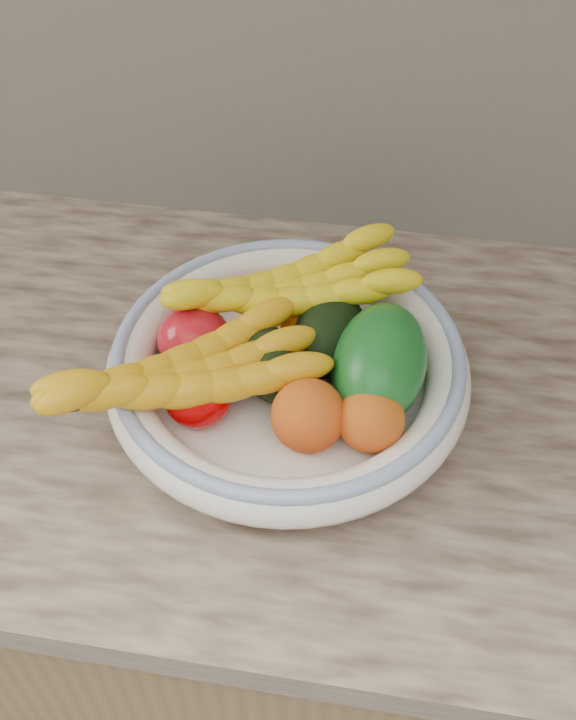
# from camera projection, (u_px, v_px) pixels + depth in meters

# --- Properties ---
(kitchen_counter) EXTENTS (2.44, 0.66, 1.40)m
(kitchen_counter) POSITION_uv_depth(u_px,v_px,m) (291.00, 567.00, 1.23)
(kitchen_counter) COLOR brown
(kitchen_counter) RESTS_ON ground
(fruit_bowl) EXTENTS (0.39, 0.39, 0.08)m
(fruit_bowl) POSITION_uv_depth(u_px,v_px,m) (288.00, 367.00, 0.86)
(fruit_bowl) COLOR white
(fruit_bowl) RESTS_ON kitchen_counter
(clementine_back_left) EXTENTS (0.07, 0.07, 0.05)m
(clementine_back_left) POSITION_uv_depth(u_px,v_px,m) (287.00, 295.00, 0.93)
(clementine_back_left) COLOR #FF5205
(clementine_back_left) RESTS_ON fruit_bowl
(clementine_back_right) EXTENTS (0.07, 0.07, 0.05)m
(clementine_back_right) POSITION_uv_depth(u_px,v_px,m) (330.00, 304.00, 0.92)
(clementine_back_right) COLOR #DC6704
(clementine_back_right) RESTS_ON fruit_bowl
(clementine_back_mid) EXTENTS (0.07, 0.07, 0.05)m
(clementine_back_mid) POSITION_uv_depth(u_px,v_px,m) (305.00, 324.00, 0.90)
(clementine_back_mid) COLOR #FD6B05
(clementine_back_mid) RESTS_ON fruit_bowl
(tomato_left) EXTENTS (0.09, 0.09, 0.07)m
(tomato_left) POSITION_uv_depth(u_px,v_px,m) (194.00, 340.00, 0.87)
(tomato_left) COLOR red
(tomato_left) RESTS_ON fruit_bowl
(tomato_near_left) EXTENTS (0.07, 0.07, 0.06)m
(tomato_near_left) POSITION_uv_depth(u_px,v_px,m) (198.00, 396.00, 0.82)
(tomato_near_left) COLOR #B40001
(tomato_near_left) RESTS_ON fruit_bowl
(avocado_center) EXTENTS (0.11, 0.12, 0.07)m
(avocado_center) POSITION_uv_depth(u_px,v_px,m) (271.00, 364.00, 0.84)
(avocado_center) COLOR black
(avocado_center) RESTS_ON fruit_bowl
(avocado_right) EXTENTS (0.10, 0.13, 0.08)m
(avocado_right) POSITION_uv_depth(u_px,v_px,m) (329.00, 335.00, 0.87)
(avocado_right) COLOR black
(avocado_right) RESTS_ON fruit_bowl
(green_mango) EXTENTS (0.13, 0.15, 0.13)m
(green_mango) POSITION_uv_depth(u_px,v_px,m) (379.00, 364.00, 0.83)
(green_mango) COLOR #0F541A
(green_mango) RESTS_ON fruit_bowl
(peach_front) EXTENTS (0.08, 0.08, 0.08)m
(peach_front) POSITION_uv_depth(u_px,v_px,m) (308.00, 415.00, 0.79)
(peach_front) COLOR orange
(peach_front) RESTS_ON fruit_bowl
(peach_right) EXTENTS (0.07, 0.07, 0.07)m
(peach_right) POSITION_uv_depth(u_px,v_px,m) (371.00, 420.00, 0.79)
(peach_right) COLOR orange
(peach_right) RESTS_ON fruit_bowl
(banana_bunch_back) EXTENTS (0.31, 0.22, 0.08)m
(banana_bunch_back) POSITION_uv_depth(u_px,v_px,m) (288.00, 293.00, 0.88)
(banana_bunch_back) COLOR yellow
(banana_bunch_back) RESTS_ON fruit_bowl
(banana_bunch_front) EXTENTS (0.32, 0.26, 0.08)m
(banana_bunch_front) POSITION_uv_depth(u_px,v_px,m) (184.00, 380.00, 0.80)
(banana_bunch_front) COLOR gold
(banana_bunch_front) RESTS_ON fruit_bowl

